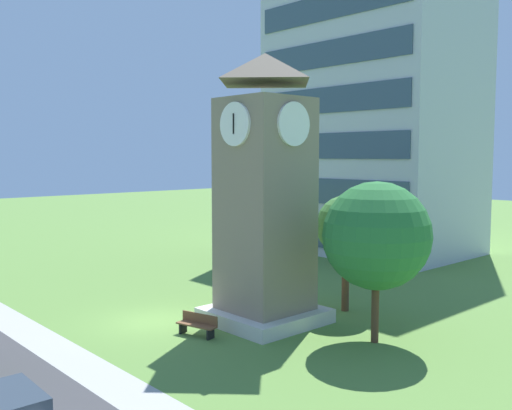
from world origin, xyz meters
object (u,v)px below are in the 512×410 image
(clock_tower, at_px, (265,203))
(park_bench, at_px, (197,324))
(tree_streetside, at_px, (346,226))
(tree_by_building, at_px, (376,236))

(clock_tower, bearing_deg, park_bench, -97.70)
(clock_tower, bearing_deg, tree_streetside, 72.59)
(tree_streetside, bearing_deg, park_bench, -103.10)
(clock_tower, distance_m, tree_streetside, 4.40)
(clock_tower, distance_m, tree_by_building, 5.18)
(tree_streetside, bearing_deg, tree_by_building, -36.77)
(park_bench, bearing_deg, clock_tower, 82.30)
(tree_streetside, bearing_deg, clock_tower, -107.41)
(park_bench, bearing_deg, tree_by_building, 41.05)
(tree_by_building, bearing_deg, tree_streetside, 143.23)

